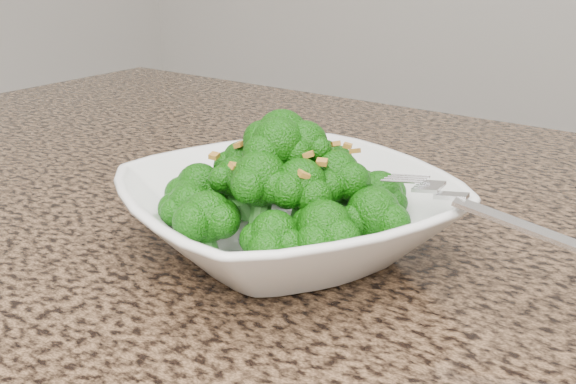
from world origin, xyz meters
The scene contains 5 objects.
granite_counter centered at (0.00, 0.30, 0.89)m, with size 1.64×1.04×0.03m, color brown.
bowl centered at (-0.10, 0.31, 0.93)m, with size 0.25×0.25×0.06m, color white.
broccoli_pile centered at (-0.10, 0.31, 0.99)m, with size 0.22×0.22×0.07m, color #15600B, non-canonical shape.
garlic_topping centered at (-0.10, 0.31, 1.03)m, with size 0.13×0.13×0.01m, color gold, non-canonical shape.
fork centered at (0.03, 0.34, 0.97)m, with size 0.19×0.03×0.01m, color silver, non-canonical shape.
Camera 1 is at (0.21, -0.10, 1.14)m, focal length 45.00 mm.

